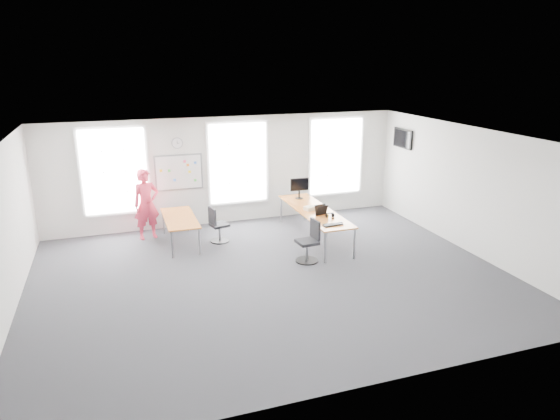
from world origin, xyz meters
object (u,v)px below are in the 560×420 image
object	(u,v)px
chair_right	(309,243)
keyboard	(333,225)
monitor	(300,186)
headphones	(330,215)
person	(146,204)
desk_right	(314,212)
chair_left	(217,227)
desk_left	(180,220)

from	to	relation	value
chair_right	keyboard	bearing A→B (deg)	90.59
monitor	keyboard	bearing A→B (deg)	-89.95
chair_right	keyboard	world-z (taller)	chair_right
chair_right	headphones	distance (m)	1.09
person	headphones	distance (m)	4.71
person	desk_right	bearing A→B (deg)	-32.91
desk_right	monitor	world-z (taller)	monitor
person	keyboard	size ratio (longest dim) A/B	3.87
person	chair_left	bearing A→B (deg)	-40.83
chair_right	desk_right	bearing A→B (deg)	148.03
person	headphones	xyz separation A→B (m)	(4.19, -2.15, -0.08)
person	headphones	bearing A→B (deg)	-40.33
chair_left	headphones	distance (m)	2.87
desk_right	keyboard	world-z (taller)	keyboard
desk_right	desk_left	size ratio (longest dim) A/B	1.68
desk_left	headphones	bearing A→B (deg)	-22.68
chair_right	person	distance (m)	4.42
chair_right	keyboard	distance (m)	0.71
desk_right	person	bearing A→B (deg)	160.24
monitor	desk_left	bearing A→B (deg)	-171.97
desk_left	headphones	xyz separation A→B (m)	(3.45, -1.44, 0.20)
desk_left	monitor	bearing A→B (deg)	6.18
desk_left	monitor	distance (m)	3.40
chair_right	chair_left	distance (m)	2.60
desk_right	headphones	world-z (taller)	headphones
keyboard	person	bearing A→B (deg)	139.55
monitor	headphones	bearing A→B (deg)	-84.87
desk_right	monitor	distance (m)	1.19
headphones	monitor	size ratio (longest dim) A/B	0.34
desk_right	chair_left	size ratio (longest dim) A/B	3.50
chair_left	keyboard	world-z (taller)	chair_left
person	keyboard	world-z (taller)	person
headphones	monitor	xyz separation A→B (m)	(-0.10, 1.80, 0.30)
headphones	monitor	world-z (taller)	monitor
chair_left	keyboard	xyz separation A→B (m)	(2.35, -1.86, 0.39)
desk_left	chair_right	distance (m)	3.39
keyboard	headphones	bearing A→B (deg)	66.69
chair_left	desk_left	bearing A→B (deg)	67.20
chair_right	chair_left	xyz separation A→B (m)	(-1.74, 1.92, -0.03)
desk_left	person	xyz separation A→B (m)	(-0.74, 0.71, 0.28)
desk_right	chair_right	xyz separation A→B (m)	(-0.67, -1.33, -0.30)
desk_left	headphones	distance (m)	3.74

